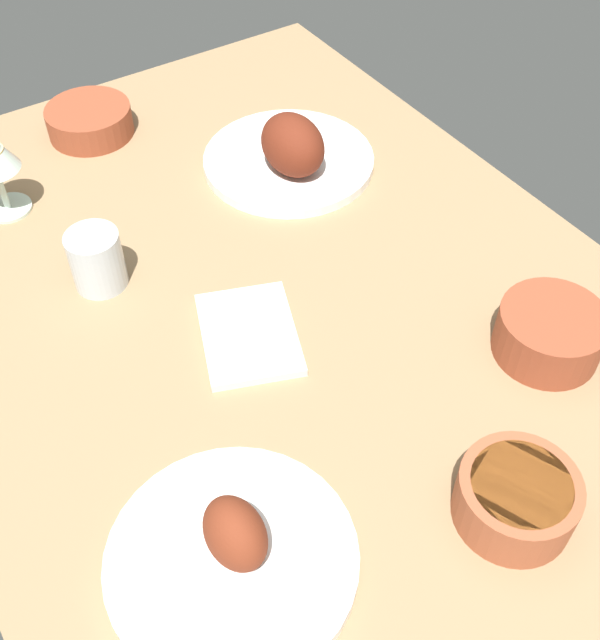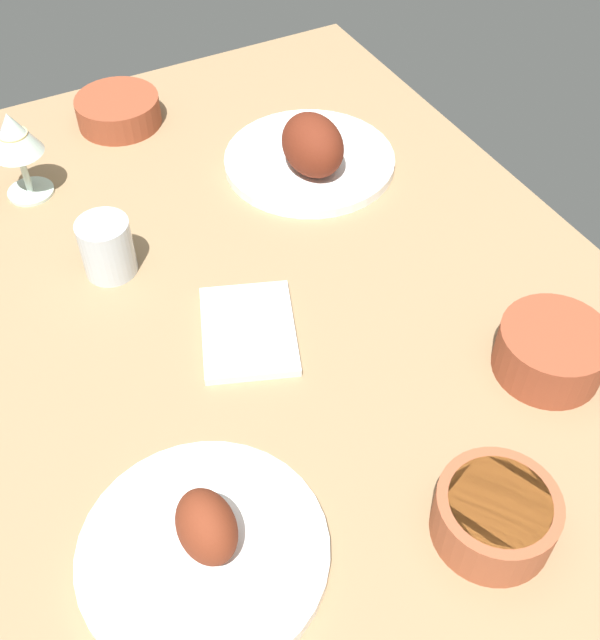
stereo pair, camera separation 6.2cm
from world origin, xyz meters
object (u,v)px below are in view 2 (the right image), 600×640
object	(u,v)px
bowl_soup	(495,515)
water_tumbler	(107,247)
bowl_cream	(118,109)
wine_glass	(14,138)
plate_far_side	(311,154)
bowl_onions	(552,349)
plate_near_viewer	(204,546)
folded_napkin	(248,330)

from	to	relation	value
bowl_soup	water_tumbler	distance (cm)	60.49
bowl_cream	wine_glass	world-z (taller)	wine_glass
bowl_cream	wine_glass	distance (cm)	23.06
bowl_cream	plate_far_side	bearing A→B (deg)	-140.07
plate_far_side	bowl_cream	world-z (taller)	plate_far_side
plate_far_side	bowl_cream	size ratio (longest dim) A/B	1.94
bowl_soup	bowl_onions	bearing A→B (deg)	-53.33
plate_near_viewer	bowl_onions	size ratio (longest dim) A/B	1.94
bowl_cream	bowl_onions	size ratio (longest dim) A/B	1.05
plate_near_viewer	water_tumbler	size ratio (longest dim) A/B	3.10
plate_near_viewer	bowl_soup	bearing A→B (deg)	-112.54
bowl_onions	wine_glass	distance (cm)	79.83
bowl_soup	plate_far_side	bearing A→B (deg)	-11.49
plate_near_viewer	wine_glass	xyz separation A→B (cm)	(67.12, 0.55, 8.14)
water_tumbler	bowl_cream	bearing A→B (deg)	-20.70
plate_far_side	bowl_soup	bearing A→B (deg)	168.51
wine_glass	bowl_soup	bearing A→B (deg)	-160.45
bowl_soup	bowl_onions	world-z (taller)	bowl_onions
plate_far_side	bowl_soup	distance (cm)	64.85
plate_far_side	bowl_soup	xyz separation A→B (cm)	(-63.55, 12.92, 0.26)
water_tumbler	folded_napkin	world-z (taller)	water_tumbler
bowl_soup	wine_glass	xyz separation A→B (cm)	(78.45, 27.86, 6.60)
water_tumbler	folded_napkin	xyz separation A→B (cm)	(-19.57, -11.73, -3.55)
bowl_soup	bowl_cream	size ratio (longest dim) A/B	0.90
plate_far_side	bowl_onions	xyz separation A→B (cm)	(-49.07, -6.54, 0.39)
bowl_onions	folded_napkin	xyz separation A→B (cm)	(22.16, 30.05, -2.86)
bowl_soup	water_tumbler	world-z (taller)	water_tumbler
bowl_cream	bowl_onions	distance (cm)	81.12
water_tumbler	wine_glass	bearing A→B (deg)	13.98
wine_glass	bowl_cream	bearing A→B (deg)	-57.30
bowl_onions	folded_napkin	size ratio (longest dim) A/B	0.84
bowl_onions	wine_glass	world-z (taller)	wine_glass
bowl_soup	bowl_cream	bearing A→B (deg)	5.98
folded_napkin	wine_glass	bearing A→B (deg)	22.44
plate_near_viewer	wine_glass	world-z (taller)	wine_glass
bowl_cream	folded_napkin	size ratio (longest dim) A/B	0.89
plate_near_viewer	wine_glass	size ratio (longest dim) A/B	1.84
plate_far_side	bowl_onions	size ratio (longest dim) A/B	2.04
water_tumbler	bowl_onions	bearing A→B (deg)	-134.97
bowl_cream	water_tumbler	size ratio (longest dim) A/B	1.68
plate_near_viewer	plate_far_side	xyz separation A→B (cm)	(52.22, -40.22, 1.28)
plate_far_side	bowl_onions	world-z (taller)	plate_far_side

